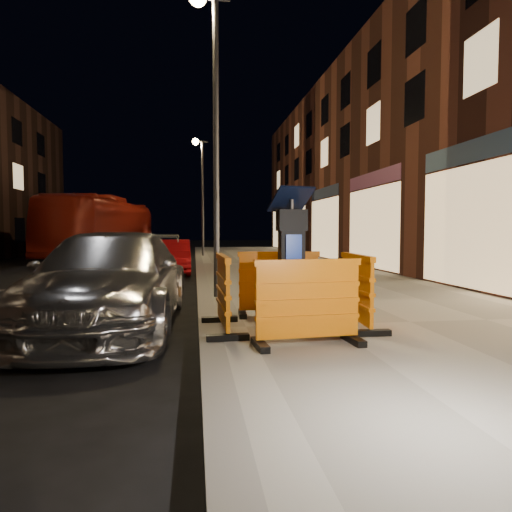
{
  "coord_description": "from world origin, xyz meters",
  "views": [
    {
      "loc": [
        -0.2,
        -6.4,
        1.53
      ],
      "look_at": [
        0.8,
        1.0,
        1.1
      ],
      "focal_mm": 32.0,
      "sensor_mm": 36.0,
      "label": 1
    }
  ],
  "objects": [
    {
      "name": "street_lamp_mid",
      "position": [
        0.25,
        3.0,
        3.15
      ],
      "size": [
        0.12,
        0.12,
        6.0
      ],
      "primitive_type": "cylinder",
      "color": "#3F3F44",
      "rests_on": "sidewalk"
    },
    {
      "name": "parking_kiosk",
      "position": [
        1.13,
        -0.2,
        1.08
      ],
      "size": [
        0.59,
        0.59,
        1.85
      ],
      "primitive_type": "cube",
      "rotation": [
        0.0,
        0.0,
        -0.0
      ],
      "color": "black",
      "rests_on": "sidewalk"
    },
    {
      "name": "bus_doubledecker",
      "position": [
        -4.95,
        18.5,
        0.0
      ],
      "size": [
        3.96,
        11.68,
        3.19
      ],
      "primitive_type": "imported",
      "rotation": [
        0.0,
        0.0,
        -0.11
      ],
      "color": "maroon",
      "rests_on": "ground"
    },
    {
      "name": "car_silver",
      "position": [
        -1.5,
        0.93,
        0.0
      ],
      "size": [
        2.27,
        5.21,
        1.49
      ],
      "primitive_type": "imported",
      "rotation": [
        0.0,
        0.0,
        -0.04
      ],
      "color": "#A3A3A8",
      "rests_on": "ground"
    },
    {
      "name": "barrier_kerbside",
      "position": [
        0.18,
        -0.2,
        0.67
      ],
      "size": [
        0.59,
        1.34,
        1.03
      ],
      "primitive_type": "cube",
      "rotation": [
        0.0,
        0.0,
        1.6
      ],
      "color": "orange",
      "rests_on": "sidewalk"
    },
    {
      "name": "street_lamp_far",
      "position": [
        0.25,
        18.0,
        3.15
      ],
      "size": [
        0.12,
        0.12,
        6.0
      ],
      "primitive_type": "cylinder",
      "color": "#3F3F44",
      "rests_on": "sidewalk"
    },
    {
      "name": "kerb",
      "position": [
        0.0,
        0.0,
        0.07
      ],
      "size": [
        0.3,
        60.0,
        0.15
      ],
      "primitive_type": "cube",
      "color": "slate",
      "rests_on": "ground"
    },
    {
      "name": "ground_plane",
      "position": [
        0.0,
        0.0,
        0.0
      ],
      "size": [
        120.0,
        120.0,
        0.0
      ],
      "primitive_type": "plane",
      "color": "black",
      "rests_on": "ground"
    },
    {
      "name": "barrier_bldgside",
      "position": [
        2.08,
        -0.2,
        0.67
      ],
      "size": [
        0.59,
        1.35,
        1.03
      ],
      "primitive_type": "cube",
      "rotation": [
        0.0,
        0.0,
        1.53
      ],
      "color": "orange",
      "rests_on": "sidewalk"
    },
    {
      "name": "barrier_front",
      "position": [
        1.13,
        -1.15,
        0.67
      ],
      "size": [
        1.37,
        0.66,
        1.03
      ],
      "primitive_type": "cube",
      "rotation": [
        0.0,
        0.0,
        0.09
      ],
      "color": "orange",
      "rests_on": "sidewalk"
    },
    {
      "name": "car_red",
      "position": [
        -0.99,
        9.74,
        0.0
      ],
      "size": [
        1.39,
        3.63,
        1.18
      ],
      "primitive_type": "imported",
      "rotation": [
        0.0,
        0.0,
        0.04
      ],
      "color": "#AC0E15",
      "rests_on": "ground"
    },
    {
      "name": "sidewalk",
      "position": [
        3.0,
        0.0,
        0.07
      ],
      "size": [
        6.0,
        60.0,
        0.15
      ],
      "primitive_type": "cube",
      "color": "gray",
      "rests_on": "ground"
    },
    {
      "name": "barrier_back",
      "position": [
        1.13,
        0.75,
        0.67
      ],
      "size": [
        1.35,
        0.62,
        1.03
      ],
      "primitive_type": "cube",
      "rotation": [
        0.0,
        0.0,
        -0.05
      ],
      "color": "orange",
      "rests_on": "sidewalk"
    }
  ]
}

